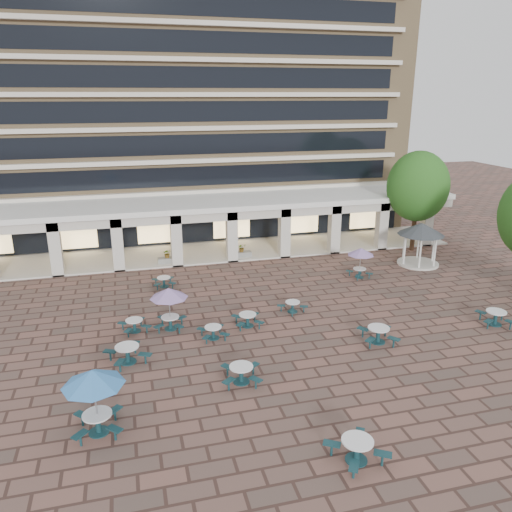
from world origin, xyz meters
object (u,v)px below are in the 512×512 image
object	(u,v)px
picnic_table_1	(357,448)
picnic_table_2	(241,373)
gazebo	(421,234)
planter_left	(168,258)
planter_right	(242,252)

from	to	relation	value
picnic_table_1	picnic_table_2	bearing A→B (deg)	101.97
gazebo	picnic_table_1	bearing A→B (deg)	-127.09
planter_left	picnic_table_1	bearing A→B (deg)	-79.20
picnic_table_1	gazebo	xyz separation A→B (m)	(13.93, 18.42, 1.90)
picnic_table_2	planter_left	xyz separation A→B (m)	(-1.68, 17.40, -0.04)
picnic_table_2	picnic_table_1	bearing A→B (deg)	-56.03
picnic_table_2	planter_left	world-z (taller)	planter_left
gazebo	planter_right	size ratio (longest dim) A/B	2.29
picnic_table_2	planter_right	distance (m)	17.88
planter_right	planter_left	bearing A→B (deg)	180.00
planter_left	planter_right	xyz separation A→B (m)	(5.79, 0.00, -0.00)
picnic_table_1	planter_left	bearing A→B (deg)	87.73
picnic_table_2	planter_left	bearing A→B (deg)	104.44
picnic_table_2	planter_right	size ratio (longest dim) A/B	1.34
picnic_table_1	planter_right	size ratio (longest dim) A/B	1.46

